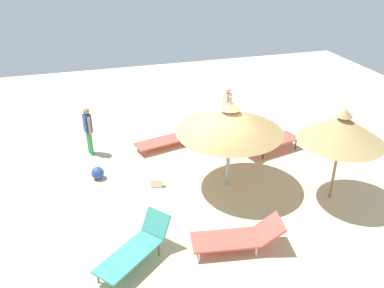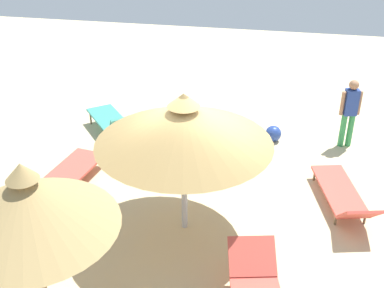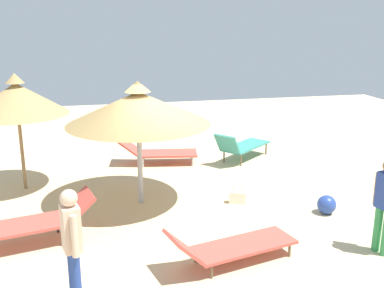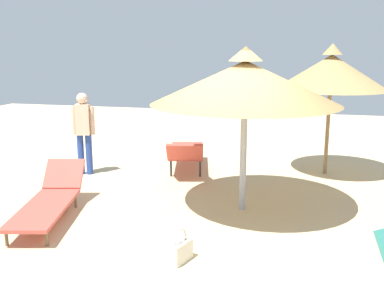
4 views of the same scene
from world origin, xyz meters
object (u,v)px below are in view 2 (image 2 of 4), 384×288
(lounge_chair_front, at_px, (113,121))
(beach_ball, at_px, (273,134))
(handbag, at_px, (227,166))
(lounge_chair_far_left, at_px, (64,174))
(person_standing_center, at_px, (350,110))
(parasol_umbrella_edge, at_px, (184,125))
(parasol_umbrella_near_right, at_px, (27,203))
(lounge_chair_far_right, at_px, (344,195))

(lounge_chair_front, distance_m, beach_ball, 3.78)
(lounge_chair_front, xyz_separation_m, handbag, (1.04, 2.85, -0.27))
(lounge_chair_far_left, relative_size, person_standing_center, 1.33)
(parasol_umbrella_edge, relative_size, beach_ball, 7.72)
(lounge_chair_far_left, xyz_separation_m, beach_ball, (-2.81, 3.95, -0.15))
(parasol_umbrella_edge, relative_size, person_standing_center, 1.80)
(parasol_umbrella_near_right, distance_m, lounge_chair_far_left, 3.83)
(parasol_umbrella_edge, relative_size, handbag, 6.83)
(parasol_umbrella_near_right, relative_size, handbag, 6.18)
(lounge_chair_far_left, xyz_separation_m, handbag, (-1.25, 3.06, -0.19))
(person_standing_center, height_order, beach_ball, person_standing_center)
(parasol_umbrella_edge, distance_m, lounge_chair_far_left, 3.16)
(lounge_chair_far_left, distance_m, beach_ball, 4.85)
(lounge_chair_far_right, distance_m, handbag, 2.46)
(lounge_chair_far_left, bearing_deg, beach_ball, 125.45)
(handbag, distance_m, beach_ball, 1.80)
(handbag, bearing_deg, parasol_umbrella_near_right, -22.81)
(beach_ball, bearing_deg, parasol_umbrella_edge, -21.30)
(parasol_umbrella_near_right, relative_size, lounge_chair_far_left, 1.22)
(parasol_umbrella_edge, bearing_deg, lounge_chair_far_left, -105.55)
(handbag, bearing_deg, beach_ball, 150.33)
(parasol_umbrella_edge, bearing_deg, person_standing_center, 140.28)
(handbag, bearing_deg, parasol_umbrella_edge, -13.90)
(lounge_chair_front, bearing_deg, parasol_umbrella_near_right, 10.06)
(parasol_umbrella_edge, height_order, handbag, parasol_umbrella_edge)
(person_standing_center, bearing_deg, handbag, -56.81)
(parasol_umbrella_edge, height_order, parasol_umbrella_near_right, parasol_umbrella_near_right)
(beach_ball, bearing_deg, parasol_umbrella_near_right, -24.67)
(parasol_umbrella_edge, xyz_separation_m, beach_ball, (-3.53, 1.38, -1.84))
(lounge_chair_far_left, bearing_deg, handbag, 112.25)
(lounge_chair_far_right, height_order, handbag, lounge_chair_far_right)
(person_standing_center, bearing_deg, lounge_chair_front, -83.51)
(parasol_umbrella_near_right, distance_m, lounge_chair_far_right, 5.77)
(lounge_chair_front, xyz_separation_m, person_standing_center, (-0.61, 5.36, 0.50))
(person_standing_center, height_order, handbag, person_standing_center)
(beach_ball, bearing_deg, lounge_chair_front, -82.00)
(lounge_chair_front, xyz_separation_m, beach_ball, (-0.53, 3.74, -0.23))
(beach_ball, bearing_deg, lounge_chair_far_right, 29.87)
(parasol_umbrella_near_right, height_order, lounge_chair_far_left, parasol_umbrella_near_right)
(parasol_umbrella_edge, relative_size, lounge_chair_far_left, 1.35)
(lounge_chair_front, distance_m, handbag, 3.04)
(parasol_umbrella_edge, distance_m, person_standing_center, 4.83)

